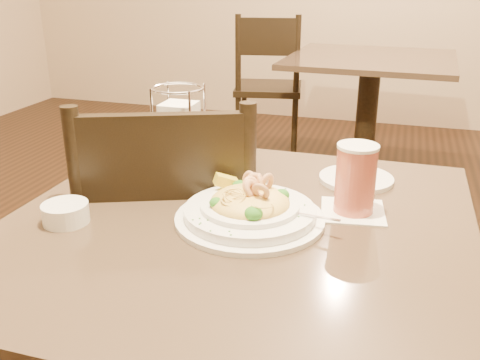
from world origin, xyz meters
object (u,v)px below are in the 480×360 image
(pasta_bowl, at_px, (250,209))
(butter_ramekin, at_px, (66,213))
(bread_basket, at_px, (203,168))
(background_table, at_px, (368,97))
(napkin_caddy, at_px, (180,132))
(dining_chair_far, at_px, (268,83))
(dining_chair_near, at_px, (172,259))
(main_table, at_px, (237,318))
(side_plate, at_px, (356,179))
(drink_glass, at_px, (355,179))

(pasta_bowl, xyz_separation_m, butter_ramekin, (-0.34, -0.11, -0.01))
(pasta_bowl, height_order, bread_basket, pasta_bowl)
(background_table, height_order, butter_ramekin, butter_ramekin)
(background_table, distance_m, napkin_caddy, 2.00)
(background_table, xyz_separation_m, dining_chair_far, (-0.65, 0.22, 0.00))
(background_table, xyz_separation_m, dining_chair_near, (-0.33, -2.03, 0.00))
(bread_basket, bearing_deg, napkin_caddy, 143.80)
(main_table, height_order, bread_basket, bread_basket)
(side_plate, bearing_deg, dining_chair_near, -166.89)
(bread_basket, bearing_deg, main_table, -54.57)
(main_table, relative_size, butter_ramekin, 10.02)
(main_table, distance_m, drink_glass, 0.38)
(pasta_bowl, distance_m, butter_ramekin, 0.36)
(background_table, relative_size, bread_basket, 3.62)
(main_table, relative_size, side_plate, 5.26)
(dining_chair_near, distance_m, napkin_caddy, 0.32)
(napkin_caddy, relative_size, butter_ramekin, 2.23)
(main_table, relative_size, dining_chair_far, 0.97)
(main_table, relative_size, napkin_caddy, 4.49)
(background_table, xyz_separation_m, pasta_bowl, (-0.07, -2.21, 0.26))
(main_table, xyz_separation_m, butter_ramekin, (-0.32, -0.10, 0.25))
(dining_chair_near, bearing_deg, background_table, -121.18)
(side_plate, xyz_separation_m, butter_ramekin, (-0.52, -0.39, 0.01))
(main_table, bearing_deg, pasta_bowl, 21.03)
(butter_ramekin, bearing_deg, napkin_caddy, 77.05)
(dining_chair_near, relative_size, side_plate, 5.43)
(background_table, bearing_deg, napkin_caddy, -99.63)
(dining_chair_far, distance_m, pasta_bowl, 2.50)
(dining_chair_far, height_order, pasta_bowl, dining_chair_far)
(dining_chair_near, bearing_deg, dining_chair_far, -103.89)
(bread_basket, relative_size, napkin_caddy, 1.30)
(napkin_caddy, height_order, side_plate, napkin_caddy)
(drink_glass, height_order, bread_basket, drink_glass)
(pasta_bowl, relative_size, bread_basket, 1.25)
(background_table, distance_m, dining_chair_far, 0.68)
(napkin_caddy, bearing_deg, butter_ramekin, -102.95)
(main_table, distance_m, bread_basket, 0.36)
(dining_chair_near, height_order, pasta_bowl, dining_chair_near)
(main_table, distance_m, butter_ramekin, 0.42)
(dining_chair_far, relative_size, napkin_caddy, 4.64)
(background_table, relative_size, dining_chair_near, 1.01)
(background_table, relative_size, pasta_bowl, 2.89)
(dining_chair_near, relative_size, pasta_bowl, 2.86)
(bread_basket, distance_m, butter_ramekin, 0.35)
(bread_basket, xyz_separation_m, butter_ramekin, (-0.17, -0.31, -0.00))
(drink_glass, bearing_deg, bread_basket, 165.00)
(background_table, height_order, dining_chair_far, dining_chair_far)
(dining_chair_far, relative_size, butter_ramekin, 10.36)
(dining_chair_far, distance_m, napkin_caddy, 2.21)
(dining_chair_near, xyz_separation_m, side_plate, (0.43, 0.10, 0.23))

